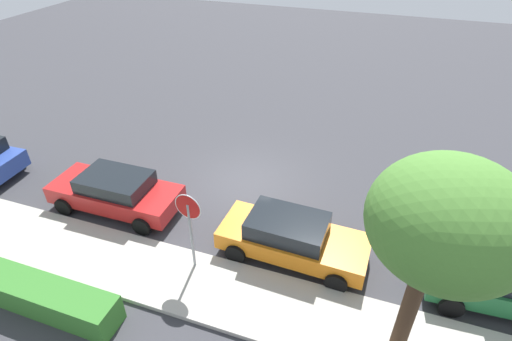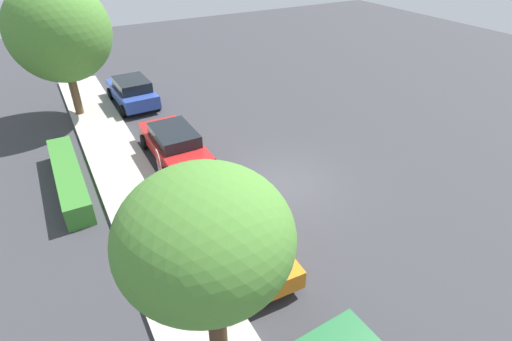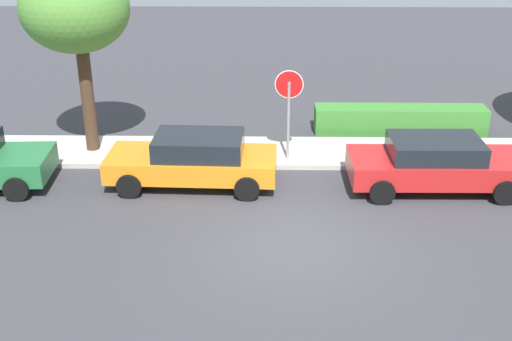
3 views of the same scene
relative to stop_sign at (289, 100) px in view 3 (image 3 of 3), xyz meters
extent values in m
plane|color=#38383D|center=(0.02, -4.63, -1.89)|extent=(60.00, 60.00, 0.00)
cube|color=#B2ADA3|center=(0.02, 0.60, -1.82)|extent=(32.00, 2.22, 0.14)
cylinder|color=gray|center=(0.00, 0.00, -0.68)|extent=(0.08, 0.08, 2.42)
cylinder|color=white|center=(0.00, 0.00, 0.45)|extent=(0.79, 0.08, 0.79)
cylinder|color=red|center=(0.00, 0.00, 0.45)|extent=(0.74, 0.09, 0.74)
cube|color=orange|center=(-2.58, -1.47, -1.31)|extent=(4.50, 1.88, 0.56)
cube|color=black|center=(-2.38, -1.48, -0.76)|extent=(2.35, 1.60, 0.53)
cylinder|color=black|center=(-1.04, -0.66, -1.57)|extent=(0.65, 0.24, 0.64)
cylinder|color=black|center=(-1.10, -2.39, -1.57)|extent=(0.65, 0.24, 0.64)
cylinder|color=black|center=(-4.06, -0.55, -1.57)|extent=(0.65, 0.24, 0.64)
cylinder|color=black|center=(-4.12, -2.28, -1.57)|extent=(0.65, 0.24, 0.64)
cube|color=red|center=(3.83, -1.65, -1.28)|extent=(4.56, 1.79, 0.61)
cube|color=black|center=(3.74, -1.65, -0.74)|extent=(2.34, 1.57, 0.48)
cylinder|color=black|center=(5.37, -0.75, -1.57)|extent=(0.64, 0.22, 0.64)
cylinder|color=black|center=(5.39, -2.51, -1.57)|extent=(0.64, 0.22, 0.64)
cylinder|color=black|center=(2.28, -0.78, -1.57)|extent=(0.64, 0.22, 0.64)
cylinder|color=black|center=(2.30, -2.54, -1.57)|extent=(0.64, 0.22, 0.64)
cylinder|color=black|center=(-7.04, -0.78, -1.57)|extent=(0.65, 0.25, 0.64)
cylinder|color=black|center=(-6.95, -2.50, -1.57)|extent=(0.65, 0.25, 0.64)
cylinder|color=#422D1E|center=(-5.79, 0.65, -0.33)|extent=(0.38, 0.38, 3.12)
ellipsoid|color=#4C8433|center=(-5.91, 0.79, 2.34)|extent=(3.01, 3.01, 2.43)
cube|color=#387A2D|center=(3.69, 2.56, -1.47)|extent=(5.48, 0.90, 0.85)
camera|label=1|loc=(-4.41, 7.13, 7.20)|focal=28.00mm
camera|label=2|loc=(-10.61, 2.43, 6.77)|focal=28.00mm
camera|label=3|loc=(-0.64, -17.00, 5.53)|focal=45.00mm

